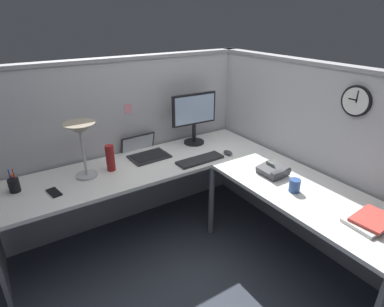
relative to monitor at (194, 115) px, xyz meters
The scene contains 17 objects.
ground_plane 1.24m from the monitor, 113.78° to the right, with size 6.80×6.80×0.00m, color #383D47.
cubicle_wall_back 0.72m from the monitor, 160.24° to the left, with size 2.57×0.12×1.58m.
cubicle_wall_right 1.10m from the monitor, 56.89° to the right, with size 0.12×2.37×1.58m.
desk 0.90m from the monitor, 121.91° to the right, with size 2.35×2.15×0.73m.
monitor is the anchor object (origin of this frame).
laptop 0.60m from the monitor, behind, with size 0.36×0.40×0.22m.
keyboard 0.51m from the monitor, 115.81° to the right, with size 0.43×0.14×0.02m, color #232326.
computer_mouse 0.50m from the monitor, 74.17° to the right, with size 0.06×0.10×0.03m, color #38383D.
desk_lamp_dome 1.11m from the monitor, behind, with size 0.24×0.24×0.44m.
pen_cup 1.63m from the monitor, behind, with size 0.08×0.08×0.18m.
cell_phone 1.43m from the monitor, 169.54° to the right, with size 0.07×0.14×0.01m, color black.
thermos_flask 0.93m from the monitor, behind, with size 0.07×0.07×0.22m, color maroon.
office_phone 0.96m from the monitor, 79.80° to the right, with size 0.19×0.21×0.11m.
book_stack 1.73m from the monitor, 83.27° to the right, with size 0.30×0.23×0.04m.
coffee_mug 1.20m from the monitor, 84.86° to the right, with size 0.08×0.08×0.10m, color #2D4C8C.
wall_clock 1.40m from the monitor, 66.86° to the right, with size 0.04×0.22×0.22m.
pinned_note_leftmost 0.63m from the monitor, 163.16° to the left, with size 0.07×0.00×0.08m, color pink.
Camera 1 is at (-1.32, -1.81, 1.93)m, focal length 29.54 mm.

